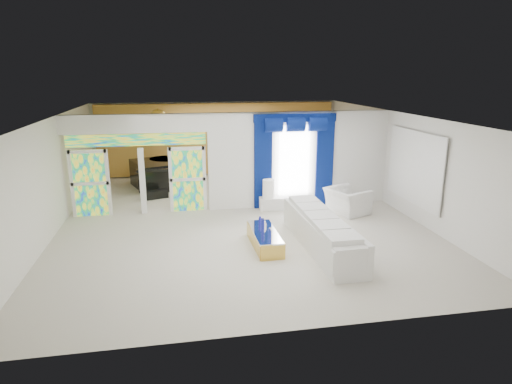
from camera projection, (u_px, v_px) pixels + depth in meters
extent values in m
plane|color=#B7AF9E|center=(239.00, 218.00, 13.01)|extent=(12.00, 12.00, 0.00)
cube|color=white|center=(301.00, 159.00, 13.93)|extent=(5.70, 0.18, 3.00)
cube|color=white|center=(136.00, 124.00, 12.74)|extent=(4.30, 0.18, 0.55)
cube|color=#994C3F|center=(90.00, 183.00, 12.95)|extent=(0.95, 0.04, 2.00)
cube|color=#994C3F|center=(188.00, 179.00, 13.44)|extent=(0.95, 0.04, 2.00)
cube|color=#994C3F|center=(137.00, 140.00, 12.87)|extent=(4.00, 0.05, 0.35)
cube|color=white|center=(294.00, 162.00, 13.81)|extent=(1.00, 0.02, 2.30)
cube|color=#030940|center=(263.00, 165.00, 13.62)|extent=(0.55, 0.10, 2.80)
cube|color=#030940|center=(325.00, 162.00, 13.97)|extent=(0.55, 0.10, 2.80)
cube|color=#030940|center=(295.00, 118.00, 13.42)|extent=(2.60, 0.12, 0.25)
cube|color=white|center=(415.00, 167.00, 12.51)|extent=(0.04, 2.70, 1.90)
cube|color=#C98530|center=(218.00, 139.00, 18.21)|extent=(9.70, 0.12, 2.90)
cube|color=white|center=(321.00, 233.00, 10.71)|extent=(0.93, 3.89, 0.74)
cube|color=gold|center=(265.00, 239.00, 10.81)|extent=(0.62, 1.75, 0.38)
cube|color=silver|center=(278.00, 203.00, 13.78)|extent=(1.19, 0.50, 0.39)
cylinder|color=white|center=(269.00, 189.00, 13.60)|extent=(0.36, 0.36, 0.58)
imported|color=white|center=(347.00, 201.00, 13.37)|extent=(1.37, 1.46, 0.76)
cube|color=black|center=(156.00, 174.00, 16.40)|extent=(2.04, 2.32, 0.97)
cube|color=black|center=(155.00, 194.00, 14.98)|extent=(0.91, 0.60, 0.28)
cube|color=tan|center=(94.00, 184.00, 15.22)|extent=(0.65, 0.60, 0.86)
sphere|color=gold|center=(158.00, 118.00, 15.14)|extent=(0.60, 0.60, 0.60)
cylinder|color=#16279A|center=(270.00, 236.00, 10.19)|extent=(0.09, 0.09, 0.23)
cylinder|color=#151892|center=(260.00, 222.00, 11.23)|extent=(0.08, 0.08, 0.18)
cylinder|color=white|center=(270.00, 234.00, 10.43)|extent=(0.10, 0.10, 0.15)
cylinder|color=white|center=(264.00, 225.00, 11.07)|extent=(0.11, 0.11, 0.10)
cylinder|color=navy|center=(263.00, 226.00, 10.76)|extent=(0.08, 0.08, 0.29)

